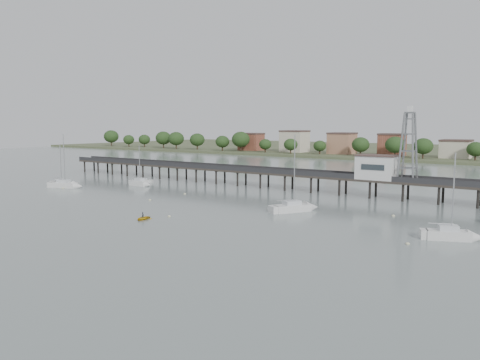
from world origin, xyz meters
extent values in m
plane|color=gray|center=(0.00, 0.00, 0.00)|extent=(500.00, 500.00, 0.00)
cube|color=#2D2823|center=(0.00, 60.00, 3.75)|extent=(150.00, 5.00, 0.50)
cube|color=#333335|center=(0.00, 57.60, 4.55)|extent=(150.00, 0.12, 1.10)
cube|color=#333335|center=(0.00, 62.40, 4.55)|extent=(150.00, 0.12, 1.10)
cylinder|color=black|center=(-73.00, 58.10, 1.80)|extent=(0.50, 0.50, 4.40)
cylinder|color=black|center=(-73.00, 61.90, 1.80)|extent=(0.50, 0.50, 4.40)
cylinder|color=black|center=(0.00, 58.10, 1.80)|extent=(0.50, 0.50, 4.40)
cylinder|color=black|center=(0.00, 61.90, 1.80)|extent=(0.50, 0.50, 4.40)
cube|color=silver|center=(25.00, 60.00, 6.50)|extent=(8.00, 5.00, 5.00)
cube|color=#4C3833|center=(25.00, 60.00, 9.15)|extent=(8.40, 5.40, 0.30)
cube|color=slate|center=(31.50, 60.00, 18.15)|extent=(1.80, 1.80, 0.30)
cube|color=silver|center=(31.50, 60.00, 18.90)|extent=(0.90, 0.90, 1.20)
cube|color=silver|center=(-31.84, 44.25, 0.48)|extent=(4.86, 1.96, 1.65)
cone|color=silver|center=(-28.82, 44.30, 0.47)|extent=(2.04, 1.91, 1.88)
cube|color=silver|center=(-31.84, 44.25, 1.65)|extent=(2.17, 1.54, 0.75)
cylinder|color=#A5A8AA|center=(-31.50, 44.26, 5.83)|extent=(0.18, 0.18, 9.06)
cylinder|color=#A5A8AA|center=(-32.64, 44.24, 2.20)|extent=(2.82, 0.16, 0.12)
cube|color=silver|center=(45.82, 29.05, 0.48)|extent=(6.10, 4.27, 1.65)
cone|color=silver|center=(49.09, 30.45, 0.48)|extent=(3.05, 2.97, 2.21)
cube|color=silver|center=(45.82, 29.05, 1.65)|extent=(3.02, 2.62, 0.75)
cylinder|color=#A5A8AA|center=(46.18, 29.21, 6.63)|extent=(0.18, 0.18, 10.67)
cylinder|color=#A5A8AA|center=(44.94, 28.68, 2.20)|extent=(3.10, 1.41, 0.12)
cube|color=silver|center=(18.12, 35.06, 0.48)|extent=(5.72, 7.14, 1.65)
cone|color=silver|center=(20.29, 38.68, 0.48)|extent=(3.70, 3.76, 2.63)
cube|color=silver|center=(18.12, 35.06, 1.65)|extent=(3.34, 3.65, 0.75)
cylinder|color=#A5A8AA|center=(18.36, 35.46, 7.63)|extent=(0.18, 0.18, 12.66)
cylinder|color=#A5A8AA|center=(17.54, 34.09, 2.20)|extent=(2.12, 3.44, 0.12)
cube|color=silver|center=(-44.73, 30.91, 0.48)|extent=(6.90, 4.57, 1.65)
cone|color=silver|center=(-40.96, 32.31, 0.48)|extent=(3.38, 3.27, 2.50)
cube|color=silver|center=(-44.73, 30.91, 1.65)|extent=(3.37, 2.87, 0.75)
cylinder|color=#A5A8AA|center=(-44.31, 31.07, 7.33)|extent=(0.18, 0.18, 12.06)
cylinder|color=#A5A8AA|center=(-45.73, 30.54, 2.20)|extent=(3.56, 1.41, 0.12)
cube|color=silver|center=(-47.12, 31.67, 0.48)|extent=(5.14, 2.57, 1.65)
cone|color=silver|center=(-44.07, 32.09, 0.48)|extent=(2.30, 2.18, 1.92)
cube|color=silver|center=(-47.12, 31.67, 1.65)|extent=(2.38, 1.82, 0.75)
cylinder|color=#A5A8AA|center=(-46.78, 31.72, 5.92)|extent=(0.18, 0.18, 9.24)
cylinder|color=#A5A8AA|center=(-47.94, 31.56, 2.20)|extent=(2.87, 0.51, 0.12)
cube|color=silver|center=(-35.26, 50.29, 0.31)|extent=(3.47, 2.38, 0.89)
cube|color=silver|center=(-35.93, 50.04, 0.85)|extent=(1.38, 1.38, 0.53)
imported|color=gold|center=(1.30, 14.51, 0.00)|extent=(2.24, 1.00, 3.03)
imported|color=black|center=(1.30, 14.51, 0.00)|extent=(0.45, 1.05, 0.25)
ellipsoid|color=beige|center=(42.02, 23.30, 0.08)|extent=(0.56, 0.56, 0.39)
ellipsoid|color=beige|center=(-43.26, 29.62, 0.08)|extent=(0.56, 0.56, 0.39)
ellipsoid|color=beige|center=(3.31, 18.68, 0.08)|extent=(0.56, 0.56, 0.39)
ellipsoid|color=beige|center=(-12.24, 29.15, 0.08)|extent=(0.56, 0.56, 0.39)
ellipsoid|color=beige|center=(34.58, 41.36, 0.08)|extent=(0.56, 0.56, 0.39)
ellipsoid|color=beige|center=(-12.21, 39.95, 0.08)|extent=(0.56, 0.56, 0.39)
cube|color=#475133|center=(0.00, 245.00, 0.50)|extent=(500.00, 170.00, 1.40)
cube|color=brown|center=(-90.00, 183.00, 5.70)|extent=(13.00, 10.50, 9.00)
cube|color=brown|center=(-62.00, 183.00, 5.70)|extent=(13.00, 10.50, 9.00)
cube|color=brown|center=(-35.00, 183.00, 5.70)|extent=(13.00, 10.50, 9.00)
cube|color=brown|center=(-10.00, 183.00, 5.70)|extent=(13.00, 10.50, 9.00)
cube|color=brown|center=(18.00, 183.00, 5.70)|extent=(13.00, 10.50, 9.00)
ellipsoid|color=#1C3716|center=(-120.00, 171.00, 6.00)|extent=(8.00, 8.00, 6.80)
ellipsoid|color=#1C3716|center=(0.00, 171.00, 6.00)|extent=(8.00, 8.00, 6.80)
camera|label=1|loc=(58.64, -38.68, 15.68)|focal=35.00mm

